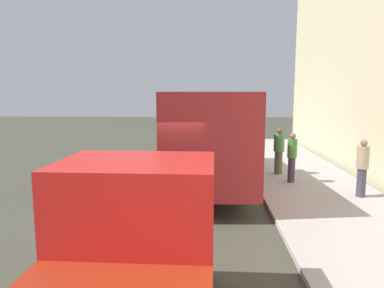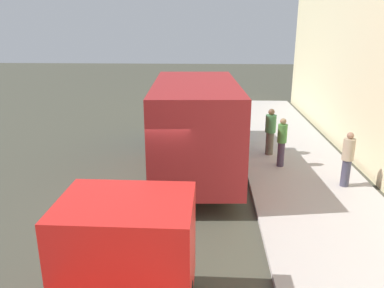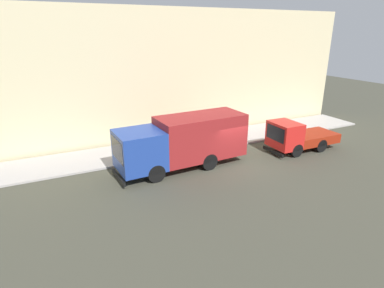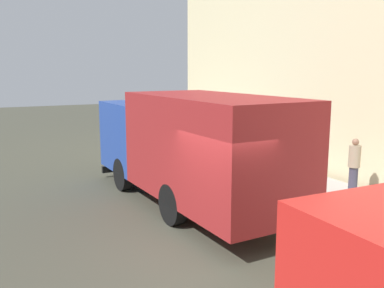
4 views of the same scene
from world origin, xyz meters
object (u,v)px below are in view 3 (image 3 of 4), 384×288
Objects in this scene: small_flatbed_truck at (297,137)px; pedestrian_third at (167,137)px; large_utility_truck at (184,140)px; pedestrian_standing at (179,128)px; pedestrian_walking at (151,141)px.

pedestrian_third is at bearing 65.91° from small_flatbed_truck.
large_utility_truck is at bearing 84.89° from small_flatbed_truck.
large_utility_truck is 4.84× the size of pedestrian_third.
small_flatbed_truck is at bearing -99.58° from pedestrian_third.
small_flatbed_truck is 3.08× the size of pedestrian_standing.
pedestrian_walking is at bearing 20.45° from large_utility_truck.
pedestrian_third is (0.20, -1.26, -0.01)m from pedestrian_walking.
pedestrian_standing is (5.55, 6.72, -0.02)m from small_flatbed_truck.
pedestrian_standing is (4.68, -1.70, -0.74)m from large_utility_truck.
pedestrian_third is at bearing 135.14° from pedestrian_walking.
large_utility_truck reaches higher than pedestrian_standing.
small_flatbed_truck is 9.22m from pedestrian_third.
large_utility_truck is at bearing -165.77° from pedestrian_third.
pedestrian_walking is 1.03× the size of pedestrian_standing.
pedestrian_walking is (3.67, 9.63, 0.01)m from small_flatbed_truck.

